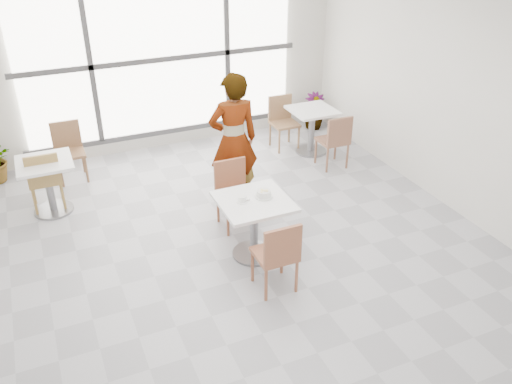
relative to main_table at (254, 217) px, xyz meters
name	(u,v)px	position (x,y,z in m)	size (l,w,h in m)	color
floor	(246,253)	(-0.08, 0.06, -0.52)	(7.00, 7.00, 0.00)	#9E9EA5
wall_back	(161,58)	(-0.08, 3.56, 0.98)	(6.00, 6.00, 0.00)	silver
wall_front	(491,374)	(-0.08, -3.44, 0.98)	(6.00, 6.00, 0.00)	silver
wall_right	(464,101)	(2.92, 0.06, 0.98)	(7.00, 7.00, 0.00)	silver
window	(162,59)	(-0.08, 3.49, 0.98)	(4.60, 0.07, 2.52)	white
main_table	(254,217)	(0.00, 0.00, 0.00)	(0.80, 0.80, 0.75)	white
chair_near	(278,253)	(-0.03, -0.72, -0.02)	(0.42, 0.42, 0.87)	#9A5B40
chair_far	(233,189)	(0.04, 0.76, -0.02)	(0.42, 0.42, 0.87)	brown
oatmeal_bowl	(264,193)	(0.13, 0.03, 0.27)	(0.21, 0.21, 0.09)	silver
coffee_cup	(242,199)	(-0.13, 0.02, 0.26)	(0.16, 0.13, 0.07)	white
person	(234,140)	(0.27, 1.29, 0.40)	(0.67, 0.44, 1.84)	black
bg_table_left	(48,179)	(-2.10, 2.02, -0.04)	(0.70, 0.70, 0.75)	white
bg_table_right	(312,124)	(2.03, 2.31, -0.04)	(0.70, 0.70, 0.75)	white
bg_chair_left_near	(44,177)	(-2.14, 2.06, -0.02)	(0.42, 0.42, 0.87)	#A27E43
bg_chair_left_far	(68,147)	(-1.73, 2.94, -0.02)	(0.42, 0.42, 0.87)	brown
bg_chair_right_near	(335,138)	(2.07, 1.63, -0.02)	(0.42, 0.42, 0.87)	brown
bg_chair_right_far	(283,118)	(1.70, 2.72, -0.02)	(0.42, 0.42, 0.87)	#966D4A
plant_right	(314,111)	(2.58, 3.20, -0.19)	(0.37, 0.37, 0.66)	#518849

